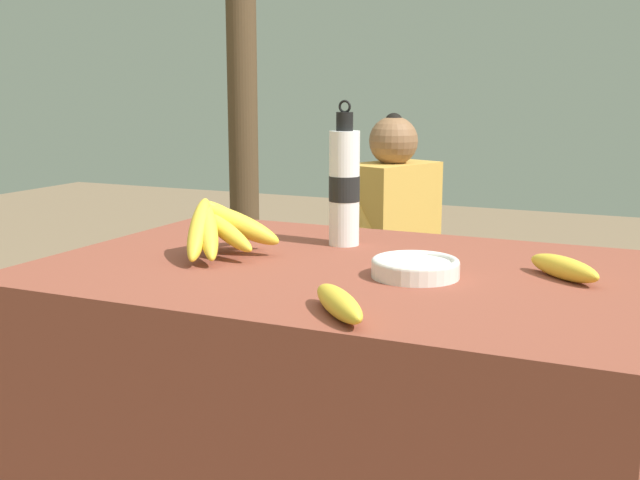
% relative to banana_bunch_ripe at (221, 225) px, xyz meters
% --- Properties ---
extents(market_counter, '(1.25, 0.87, 0.78)m').
position_rel_banana_bunch_ripe_xyz_m(market_counter, '(0.28, 0.02, -0.46)').
color(market_counter, brown).
rests_on(market_counter, ground_plane).
extents(banana_bunch_ripe, '(0.21, 0.32, 0.14)m').
position_rel_banana_bunch_ripe_xyz_m(banana_bunch_ripe, '(0.00, 0.00, 0.00)').
color(banana_bunch_ripe, '#4C381E').
rests_on(banana_bunch_ripe, market_counter).
extents(serving_bowl, '(0.17, 0.17, 0.04)m').
position_rel_banana_bunch_ripe_xyz_m(serving_bowl, '(0.45, -0.01, -0.05)').
color(serving_bowl, white).
rests_on(serving_bowl, market_counter).
extents(water_bottle, '(0.07, 0.07, 0.34)m').
position_rel_banana_bunch_ripe_xyz_m(water_bottle, '(0.20, 0.23, 0.07)').
color(water_bottle, white).
rests_on(water_bottle, market_counter).
extents(loose_banana_front, '(0.17, 0.18, 0.04)m').
position_rel_banana_bunch_ripe_xyz_m(loose_banana_front, '(0.42, -0.32, -0.05)').
color(loose_banana_front, gold).
rests_on(loose_banana_front, market_counter).
extents(loose_banana_side, '(0.17, 0.16, 0.04)m').
position_rel_banana_bunch_ripe_xyz_m(loose_banana_side, '(0.72, 0.10, -0.05)').
color(loose_banana_side, gold).
rests_on(loose_banana_side, market_counter).
extents(wooden_bench, '(1.65, 0.32, 0.43)m').
position_rel_banana_bunch_ripe_xyz_m(wooden_bench, '(0.26, 1.30, -0.49)').
color(wooden_bench, brown).
rests_on(wooden_bench, ground_plane).
extents(seated_vendor, '(0.47, 0.43, 1.06)m').
position_rel_banana_bunch_ripe_xyz_m(seated_vendor, '(-0.09, 1.28, -0.24)').
color(seated_vendor, '#473828').
rests_on(seated_vendor, ground_plane).
extents(banana_bunch_green, '(0.18, 0.32, 0.15)m').
position_rel_banana_bunch_ripe_xyz_m(banana_bunch_green, '(0.75, 1.30, -0.35)').
color(banana_bunch_green, '#4C381E').
rests_on(banana_bunch_green, wooden_bench).
extents(support_post_near, '(0.13, 0.13, 2.36)m').
position_rel_banana_bunch_ripe_xyz_m(support_post_near, '(-0.87, 1.62, 0.33)').
color(support_post_near, '#4C3823').
rests_on(support_post_near, ground_plane).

